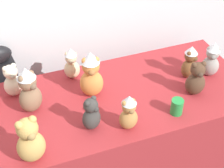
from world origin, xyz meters
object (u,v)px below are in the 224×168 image
(instrument_case, at_px, (3,97))
(teddy_bear_cocoa, at_px, (196,79))
(teddy_bear_sand, at_px, (72,64))
(party_cup_green, at_px, (177,107))
(teddy_bear_chestnut, at_px, (190,62))
(teddy_bear_ash, at_px, (211,60))
(teddy_bear_cream, at_px, (13,81))
(teddy_bear_charcoal, at_px, (91,114))
(teddy_bear_honey, at_px, (30,141))
(display_table, at_px, (112,132))
(teddy_bear_caramel, at_px, (128,113))
(teddy_bear_ginger, at_px, (91,75))
(teddy_bear_mocha, at_px, (29,90))

(instrument_case, relative_size, teddy_bear_cocoa, 3.55)
(teddy_bear_sand, relative_size, party_cup_green, 2.30)
(teddy_bear_chestnut, bearing_deg, instrument_case, 130.28)
(teddy_bear_cocoa, xyz_separation_m, teddy_bear_ash, (0.21, 0.15, 0.01))
(teddy_bear_cocoa, bearing_deg, teddy_bear_cream, 169.58)
(instrument_case, relative_size, teddy_bear_charcoal, 3.94)
(teddy_bear_honey, height_order, party_cup_green, teddy_bear_honey)
(teddy_bear_honey, bearing_deg, teddy_bear_cocoa, -4.11)
(display_table, relative_size, teddy_bear_chestnut, 7.43)
(instrument_case, height_order, teddy_bear_caramel, teddy_bear_caramel)
(teddy_bear_chestnut, xyz_separation_m, teddy_bear_cream, (-1.22, 0.24, -0.01))
(teddy_bear_charcoal, relative_size, teddy_bear_ginger, 0.68)
(teddy_bear_ginger, distance_m, party_cup_green, 0.60)
(teddy_bear_cream, bearing_deg, party_cup_green, -46.63)
(teddy_bear_sand, xyz_separation_m, party_cup_green, (0.54, -0.59, -0.07))
(instrument_case, bearing_deg, teddy_bear_honey, -89.43)
(teddy_bear_cream, bearing_deg, teddy_bear_ash, -28.09)
(teddy_bear_cocoa, height_order, teddy_bear_caramel, teddy_bear_cocoa)
(teddy_bear_cocoa, relative_size, teddy_bear_caramel, 1.02)
(teddy_bear_cream, bearing_deg, teddy_bear_mocha, -82.84)
(display_table, xyz_separation_m, teddy_bear_ash, (0.76, -0.01, 0.50))
(teddy_bear_caramel, distance_m, teddy_bear_chestnut, 0.69)
(teddy_bear_caramel, bearing_deg, teddy_bear_cocoa, 9.21)
(teddy_bear_cocoa, xyz_separation_m, teddy_bear_ginger, (-0.67, 0.23, 0.05))
(teddy_bear_ash, distance_m, party_cup_green, 0.51)
(teddy_bear_caramel, bearing_deg, display_table, 84.23)
(teddy_bear_charcoal, bearing_deg, display_table, 13.88)
(teddy_bear_honey, bearing_deg, instrument_case, 84.94)
(party_cup_green, bearing_deg, teddy_bear_honey, -177.14)
(instrument_case, relative_size, teddy_bear_honey, 3.00)
(teddy_bear_mocha, bearing_deg, teddy_bear_caramel, -65.76)
(instrument_case, height_order, teddy_bear_cocoa, teddy_bear_cocoa)
(instrument_case, relative_size, teddy_bear_ash, 3.40)
(teddy_bear_caramel, distance_m, teddy_bear_ash, 0.82)
(instrument_case, xyz_separation_m, teddy_bear_charcoal, (0.51, -0.77, 0.35))
(teddy_bear_charcoal, height_order, teddy_bear_cream, teddy_bear_cream)
(instrument_case, bearing_deg, teddy_bear_cream, -78.38)
(teddy_bear_chestnut, bearing_deg, teddy_bear_sand, 132.53)
(instrument_case, bearing_deg, teddy_bear_mocha, -76.22)
(teddy_bear_sand, relative_size, teddy_bear_cream, 1.00)
(teddy_bear_mocha, relative_size, party_cup_green, 3.11)
(teddy_bear_cocoa, bearing_deg, teddy_bear_sand, 157.34)
(teddy_bear_ginger, bearing_deg, display_table, -22.74)
(teddy_bear_honey, bearing_deg, teddy_bear_caramel, -9.39)
(instrument_case, xyz_separation_m, teddy_bear_ginger, (0.60, -0.47, 0.41))
(teddy_bear_honey, distance_m, teddy_bear_cream, 0.59)
(instrument_case, relative_size, teddy_bear_chestnut, 3.58)
(teddy_bear_cocoa, height_order, teddy_bear_sand, teddy_bear_cocoa)
(teddy_bear_ginger, relative_size, teddy_bear_ash, 1.27)
(teddy_bear_chestnut, relative_size, teddy_bear_cream, 1.05)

